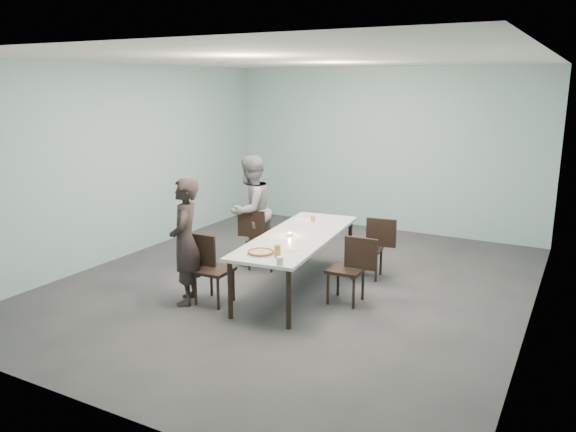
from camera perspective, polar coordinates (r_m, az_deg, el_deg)
The scene contains 16 objects.
ground at distance 7.83m, azimuth 0.61°, elevation -6.88°, with size 7.00×7.00×0.00m, color #333335.
room_shell at distance 7.37m, azimuth 0.65°, elevation 8.05°, with size 6.02×7.02×3.01m.
table at distance 7.43m, azimuth 1.01°, elevation -2.37°, with size 1.17×2.68×0.75m.
chair_near_left at distance 7.12m, azimuth -8.06°, elevation -4.83°, with size 0.61×0.43×0.87m.
chair_far_left at distance 8.36m, azimuth -3.03°, elevation -1.95°, with size 0.65×0.50×0.87m.
chair_near_right at distance 7.04m, azimuth 6.54°, elevation -4.98°, with size 0.62×0.43×0.87m.
chair_far_right at distance 8.01m, azimuth 8.63°, elevation -2.78°, with size 0.64×0.47×0.87m.
diner_near at distance 7.06m, azimuth -10.39°, elevation -2.57°, with size 0.58×0.38×1.59m, color black.
diner_far at distance 8.50m, azimuth -3.81°, elevation 0.58°, with size 0.81×0.63×1.66m, color gray.
pizza at distance 6.61m, azimuth -2.77°, elevation -3.73°, with size 0.34×0.34×0.04m.
side_plate at distance 6.79m, azimuth 0.44°, elevation -3.36°, with size 0.18×0.18×0.01m, color white.
beer_glass at distance 6.45m, azimuth -1.08°, elevation -3.60°, with size 0.08×0.08×0.15m, color #C4872B.
water_tumbler at distance 6.21m, azimuth -0.82°, elevation -4.59°, with size 0.08×0.08×0.09m, color silver.
tealight at distance 7.36m, azimuth 0.17°, elevation -1.90°, with size 0.06×0.06×0.05m.
amber_tumbler at distance 8.14m, azimuth 2.54°, elevation -0.27°, with size 0.07×0.07×0.08m, color #C4872B.
menu at distance 8.21m, azimuth 1.70°, elevation -0.41°, with size 0.30×0.22×0.01m, color silver.
Camera 1 is at (3.44, -6.49, 2.71)m, focal length 35.00 mm.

